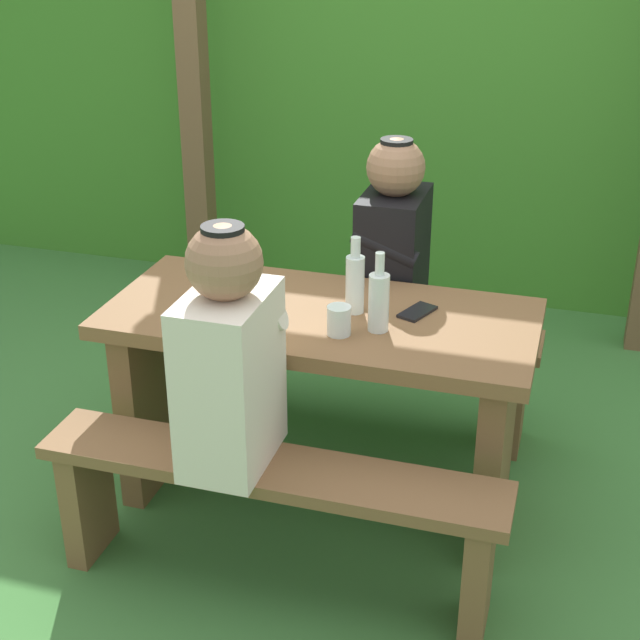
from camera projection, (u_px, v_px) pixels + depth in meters
name	position (u px, v px, depth m)	size (l,w,h in m)	color
ground_plane	(320.00, 492.00, 3.28)	(12.00, 12.00, 0.00)	#3D7737
hedge_backdrop	(442.00, 74.00, 4.70)	(6.40, 0.63, 2.20)	#3C7F27
pergola_post_left	(194.00, 83.00, 4.44)	(0.12, 0.12, 2.21)	brown
picnic_table	(320.00, 373.00, 3.08)	(1.40, 0.64, 0.71)	brown
bench_near	(271.00, 500.00, 2.71)	(1.40, 0.24, 0.45)	brown
bench_far	(357.00, 350.00, 3.59)	(1.40, 0.24, 0.45)	brown
person_white_shirt	(229.00, 357.00, 2.54)	(0.25, 0.35, 0.72)	silver
person_black_coat	(393.00, 243.00, 3.35)	(0.25, 0.35, 0.72)	black
drinking_glass	(339.00, 320.00, 2.81)	(0.08, 0.08, 0.09)	silver
bottle_left	(355.00, 281.00, 2.94)	(0.06, 0.06, 0.26)	silver
bottle_right	(379.00, 300.00, 2.81)	(0.06, 0.06, 0.26)	silver
cell_phone	(417.00, 312.00, 2.97)	(0.07, 0.14, 0.01)	black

